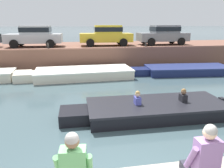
{
  "coord_description": "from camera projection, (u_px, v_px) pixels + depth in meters",
  "views": [
    {
      "loc": [
        -0.77,
        -3.09,
        3.26
      ],
      "look_at": [
        0.47,
        4.13,
        1.2
      ],
      "focal_mm": 35.0,
      "sensor_mm": 36.0,
      "label": 1
    }
  ],
  "objects": [
    {
      "name": "ground_plane",
      "position": [
        95.0,
        100.0,
        9.53
      ],
      "size": [
        400.0,
        400.0,
        0.0
      ],
      "primitive_type": "plane",
      "color": "#3D5156"
    },
    {
      "name": "far_quay_wall",
      "position": [
        84.0,
        54.0,
        17.77
      ],
      "size": [
        60.0,
        6.0,
        1.53
      ],
      "primitive_type": "cube",
      "color": "brown",
      "rests_on": "ground"
    },
    {
      "name": "far_wall_coping",
      "position": [
        86.0,
        48.0,
        14.82
      ],
      "size": [
        60.0,
        0.24,
        0.08
      ],
      "primitive_type": "cube",
      "color": "#925F4C",
      "rests_on": "far_quay_wall"
    },
    {
      "name": "boat_moored_central_cream",
      "position": [
        79.0,
        74.0,
        13.26
      ],
      "size": [
        6.95,
        2.59,
        0.56
      ],
      "color": "silver",
      "rests_on": "ground"
    },
    {
      "name": "boat_moored_east_navy",
      "position": [
        184.0,
        70.0,
        14.39
      ],
      "size": [
        6.58,
        2.46,
        0.5
      ],
      "color": "navy",
      "rests_on": "ground"
    },
    {
      "name": "motorboat_passing",
      "position": [
        151.0,
        109.0,
        7.88
      ],
      "size": [
        6.1,
        2.05,
        0.97
      ],
      "color": "black",
      "rests_on": "ground"
    },
    {
      "name": "car_left_inner_silver",
      "position": [
        35.0,
        35.0,
        15.94
      ],
      "size": [
        3.99,
        2.1,
        1.54
      ],
      "color": "#B7BABC",
      "rests_on": "far_quay_wall"
    },
    {
      "name": "car_centre_yellow",
      "position": [
        107.0,
        35.0,
        16.8
      ],
      "size": [
        4.05,
        1.98,
        1.54
      ],
      "color": "yellow",
      "rests_on": "far_quay_wall"
    },
    {
      "name": "car_right_inner_grey",
      "position": [
        163.0,
        34.0,
        17.56
      ],
      "size": [
        4.0,
        1.91,
        1.54
      ],
      "color": "slate",
      "rests_on": "far_quay_wall"
    },
    {
      "name": "mooring_bollard_mid",
      "position": [
        48.0,
        46.0,
        14.48
      ],
      "size": [
        0.15,
        0.15,
        0.45
      ],
      "color": "#2D2B28",
      "rests_on": "far_quay_wall"
    },
    {
      "name": "mooring_bollard_east",
      "position": [
        146.0,
        44.0,
        15.58
      ],
      "size": [
        0.15,
        0.15,
        0.45
      ],
      "color": "#2D2B28",
      "rests_on": "far_quay_wall"
    },
    {
      "name": "person_seated_right",
      "position": [
        204.0,
        159.0,
        3.32
      ],
      "size": [
        0.53,
        0.52,
        0.96
      ],
      "color": "#282833",
      "rests_on": "near_quay"
    }
  ]
}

